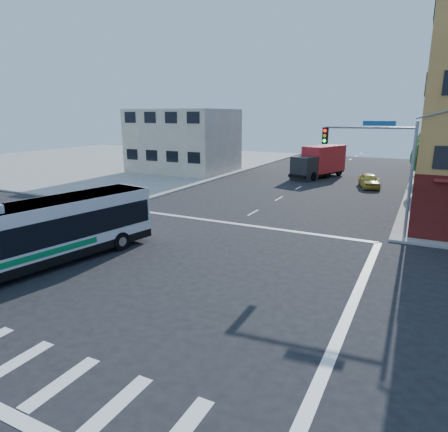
% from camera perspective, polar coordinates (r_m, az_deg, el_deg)
% --- Properties ---
extents(ground, '(120.00, 120.00, 0.00)m').
position_cam_1_polar(ground, '(20.00, -10.60, -7.52)').
color(ground, black).
rests_on(ground, ground).
extents(sidewalk_nw, '(50.00, 50.00, 0.15)m').
position_cam_1_polar(sidewalk_nw, '(68.39, -16.28, 7.65)').
color(sidewalk_nw, gray).
rests_on(sidewalk_nw, ground).
extents(building_west, '(12.06, 10.06, 8.00)m').
position_cam_1_polar(building_west, '(53.04, -5.77, 10.63)').
color(building_west, beige).
rests_on(building_west, ground).
extents(signal_mast_ne, '(7.91, 1.13, 8.07)m').
position_cam_1_polar(signal_mast_ne, '(25.46, 21.54, 7.98)').
color(signal_mast_ne, gray).
rests_on(signal_mast_ne, ground).
extents(street_tree_a, '(3.60, 3.60, 5.53)m').
position_cam_1_polar(street_tree_a, '(42.70, 27.60, 7.65)').
color(street_tree_a, '#3D2216').
rests_on(street_tree_a, ground).
extents(street_tree_b, '(3.80, 3.80, 5.79)m').
position_cam_1_polar(street_tree_b, '(50.66, 27.63, 8.64)').
color(street_tree_b, '#3D2216').
rests_on(street_tree_b, ground).
extents(street_tree_c, '(3.40, 3.40, 5.29)m').
position_cam_1_polar(street_tree_c, '(58.67, 27.60, 8.92)').
color(street_tree_c, '#3D2216').
rests_on(street_tree_c, ground).
extents(street_tree_d, '(4.00, 4.00, 6.03)m').
position_cam_1_polar(street_tree_d, '(66.63, 27.65, 9.73)').
color(street_tree_d, '#3D2216').
rests_on(street_tree_d, ground).
extents(transit_bus, '(4.69, 12.35, 3.58)m').
position_cam_1_polar(transit_bus, '(21.55, -24.80, -2.12)').
color(transit_bus, black).
rests_on(transit_bus, ground).
extents(box_truck, '(5.02, 8.58, 3.72)m').
position_cam_1_polar(box_truck, '(49.19, 13.40, 7.46)').
color(box_truck, black).
rests_on(box_truck, ground).
extents(parked_car, '(2.92, 4.60, 1.46)m').
position_cam_1_polar(parked_car, '(43.88, 20.02, 4.77)').
color(parked_car, gold).
rests_on(parked_car, ground).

